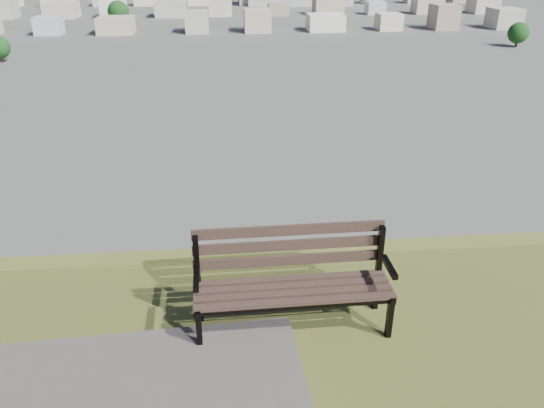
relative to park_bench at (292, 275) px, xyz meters
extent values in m
cube|color=#3C2D22|center=(0.00, -0.28, -0.09)|extent=(1.75, 0.11, 0.03)
cube|color=#3C2D22|center=(0.00, -0.16, -0.09)|extent=(1.75, 0.11, 0.03)
cube|color=#3C2D22|center=(0.00, -0.04, -0.09)|extent=(1.75, 0.11, 0.03)
cube|color=#3C2D22|center=(0.00, 0.07, -0.09)|extent=(1.75, 0.11, 0.03)
cube|color=#3C2D22|center=(0.00, 0.15, 0.07)|extent=(1.75, 0.06, 0.10)
cube|color=#3C2D22|center=(0.00, 0.18, 0.21)|extent=(1.75, 0.06, 0.10)
cube|color=#3C2D22|center=(0.00, 0.20, 0.35)|extent=(1.75, 0.06, 0.10)
cube|color=black|center=(-0.83, -0.31, -0.30)|extent=(0.05, 0.06, 0.43)
cube|color=black|center=(-0.84, 0.11, -0.07)|extent=(0.05, 0.06, 0.89)
cube|color=black|center=(-0.83, -0.11, -0.12)|extent=(0.06, 0.49, 0.05)
cube|color=black|center=(-0.83, -0.16, 0.13)|extent=(0.05, 0.35, 0.04)
cube|color=black|center=(0.84, -0.28, -0.30)|extent=(0.05, 0.06, 0.43)
cube|color=black|center=(0.83, 0.14, -0.07)|extent=(0.05, 0.06, 0.89)
cube|color=black|center=(0.84, -0.09, -0.12)|extent=(0.06, 0.49, 0.05)
cube|color=black|center=(0.84, -0.14, 0.13)|extent=(0.05, 0.35, 0.04)
cube|color=black|center=(0.00, -0.28, -0.13)|extent=(1.75, 0.07, 0.04)
cube|color=black|center=(0.00, 0.08, -0.13)|extent=(1.75, 0.07, 0.04)
cube|color=silver|center=(-59.42, 197.13, -22.02)|extent=(11.00, 11.00, 7.00)
cube|color=#BEB2A3|center=(-35.42, 197.13, -22.02)|extent=(11.00, 11.00, 7.00)
cube|color=#BBA894|center=(-11.42, 197.13, -22.02)|extent=(11.00, 11.00, 7.00)
cube|color=#B4B5B9|center=(12.58, 197.13, -22.02)|extent=(11.00, 11.00, 7.00)
cube|color=beige|center=(36.58, 197.13, -22.02)|extent=(11.00, 11.00, 7.00)
cube|color=gray|center=(60.58, 197.13, -22.02)|extent=(11.00, 11.00, 7.00)
cube|color=beige|center=(84.58, 197.13, -22.02)|extent=(11.00, 11.00, 7.00)
cube|color=#ADA69D|center=(108.58, 197.13, -22.02)|extent=(11.00, 11.00, 7.00)
cube|color=#BBA894|center=(-71.42, 247.13, -22.02)|extent=(11.00, 11.00, 7.00)
cube|color=#B4B5B9|center=(-47.42, 247.13, -22.02)|extent=(11.00, 11.00, 7.00)
cube|color=beige|center=(-23.42, 247.13, -22.02)|extent=(11.00, 11.00, 7.00)
cube|color=gray|center=(0.58, 247.13, -22.02)|extent=(11.00, 11.00, 7.00)
cube|color=beige|center=(24.58, 247.13, -22.02)|extent=(11.00, 11.00, 7.00)
cube|color=#ADA69D|center=(48.58, 247.13, -22.02)|extent=(11.00, 11.00, 7.00)
cube|color=silver|center=(72.58, 247.13, -22.02)|extent=(11.00, 11.00, 7.00)
cube|color=#BEB2A3|center=(96.58, 247.13, -22.02)|extent=(11.00, 11.00, 7.00)
cube|color=#BBA894|center=(120.58, 247.13, -22.02)|extent=(11.00, 11.00, 7.00)
cube|color=beige|center=(-107.42, 297.13, -22.02)|extent=(11.00, 11.00, 7.00)
cylinder|color=#2F1E17|center=(90.58, 157.13, -24.47)|extent=(0.80, 0.80, 2.10)
sphere|color=black|center=(90.58, 157.13, -21.32)|extent=(6.30, 6.30, 6.30)
cylinder|color=#2F1E17|center=(-39.42, 217.13, -24.17)|extent=(0.80, 0.80, 2.70)
sphere|color=black|center=(-39.42, 217.13, -20.12)|extent=(8.10, 8.10, 8.10)
cylinder|color=#2F1E17|center=(130.58, 277.13, -24.54)|extent=(0.80, 0.80, 1.95)
cylinder|color=#2F1E17|center=(40.58, 297.13, -24.47)|extent=(0.80, 0.80, 2.10)
cylinder|color=#2F1E17|center=(-59.42, 147.13, -24.54)|extent=(0.80, 0.80, 1.95)
camera|label=1|loc=(-0.55, -3.93, 2.64)|focal=35.00mm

